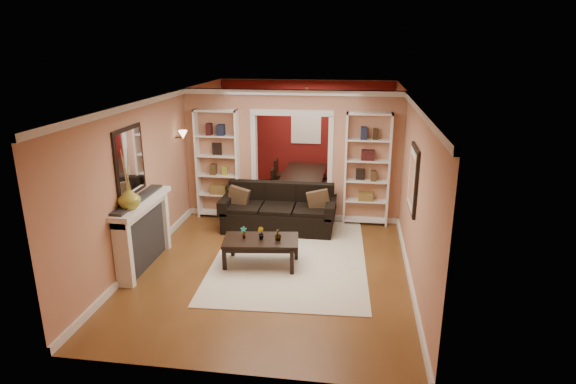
% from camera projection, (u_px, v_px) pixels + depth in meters
% --- Properties ---
extents(floor, '(8.00, 8.00, 0.00)m').
position_uv_depth(floor, '(283.00, 238.00, 9.25)').
color(floor, brown).
rests_on(floor, ground).
extents(ceiling, '(8.00, 8.00, 0.00)m').
position_uv_depth(ceiling, '(283.00, 96.00, 8.44)').
color(ceiling, white).
rests_on(ceiling, ground).
extents(wall_back, '(8.00, 0.00, 8.00)m').
position_uv_depth(wall_back, '(306.00, 132.00, 12.63)').
color(wall_back, tan).
rests_on(wall_back, ground).
extents(wall_front, '(8.00, 0.00, 8.00)m').
position_uv_depth(wall_front, '(226.00, 266.00, 5.07)').
color(wall_front, tan).
rests_on(wall_front, ground).
extents(wall_left, '(0.00, 8.00, 8.00)m').
position_uv_depth(wall_left, '(167.00, 166.00, 9.15)').
color(wall_left, tan).
rests_on(wall_left, ground).
extents(wall_right, '(0.00, 8.00, 8.00)m').
position_uv_depth(wall_right, '(408.00, 175.00, 8.54)').
color(wall_right, tan).
rests_on(wall_right, ground).
extents(partition_wall, '(4.50, 0.15, 2.70)m').
position_uv_depth(partition_wall, '(292.00, 156.00, 9.98)').
color(partition_wall, tan).
rests_on(partition_wall, floor).
extents(red_back_panel, '(4.44, 0.04, 2.64)m').
position_uv_depth(red_back_panel, '(306.00, 133.00, 12.61)').
color(red_back_panel, maroon).
rests_on(red_back_panel, floor).
extents(dining_window, '(0.78, 0.03, 0.98)m').
position_uv_depth(dining_window, '(306.00, 125.00, 12.50)').
color(dining_window, '#8CA5CC').
rests_on(dining_window, wall_back).
extents(area_rug, '(2.75, 3.74, 0.01)m').
position_uv_depth(area_rug, '(290.00, 257.00, 8.42)').
color(area_rug, silver).
rests_on(area_rug, floor).
extents(sofa, '(2.27, 0.98, 0.89)m').
position_uv_depth(sofa, '(278.00, 208.00, 9.57)').
color(sofa, black).
rests_on(sofa, floor).
extents(pillow_left, '(0.42, 0.18, 0.41)m').
position_uv_depth(pillow_left, '(239.00, 198.00, 9.60)').
color(pillow_left, brown).
rests_on(pillow_left, sofa).
extents(pillow_right, '(0.43, 0.17, 0.42)m').
position_uv_depth(pillow_right, '(319.00, 201.00, 9.38)').
color(pillow_right, brown).
rests_on(pillow_right, sofa).
extents(coffee_table, '(1.32, 0.82, 0.47)m').
position_uv_depth(coffee_table, '(261.00, 252.00, 8.07)').
color(coffee_table, black).
rests_on(coffee_table, floor).
extents(plant_left, '(0.12, 0.10, 0.20)m').
position_uv_depth(plant_left, '(244.00, 232.00, 8.01)').
color(plant_left, '#336626').
rests_on(plant_left, coffee_table).
extents(plant_center, '(0.14, 0.14, 0.20)m').
position_uv_depth(plant_center, '(261.00, 233.00, 7.97)').
color(plant_center, '#336626').
rests_on(plant_center, coffee_table).
extents(plant_right, '(0.14, 0.14, 0.20)m').
position_uv_depth(plant_right, '(278.00, 234.00, 7.93)').
color(plant_right, '#336626').
rests_on(plant_right, coffee_table).
extents(bookshelf_left, '(0.90, 0.30, 2.30)m').
position_uv_depth(bookshelf_left, '(218.00, 165.00, 10.09)').
color(bookshelf_left, white).
rests_on(bookshelf_left, floor).
extents(bookshelf_right, '(0.90, 0.30, 2.30)m').
position_uv_depth(bookshelf_right, '(367.00, 170.00, 9.67)').
color(bookshelf_right, white).
rests_on(bookshelf_right, floor).
extents(fireplace, '(0.32, 1.70, 1.16)m').
position_uv_depth(fireplace, '(145.00, 234.00, 7.94)').
color(fireplace, white).
rests_on(fireplace, floor).
extents(vase, '(0.42, 0.42, 0.36)m').
position_uv_depth(vase, '(129.00, 198.00, 7.33)').
color(vase, olive).
rests_on(vase, fireplace).
extents(mirror, '(0.03, 0.95, 1.10)m').
position_uv_depth(mirror, '(130.00, 162.00, 7.60)').
color(mirror, silver).
rests_on(mirror, wall_left).
extents(wall_sconce, '(0.18, 0.18, 0.22)m').
position_uv_depth(wall_sconce, '(180.00, 136.00, 9.51)').
color(wall_sconce, '#FFE0A5').
rests_on(wall_sconce, wall_left).
extents(framed_art, '(0.04, 0.85, 1.05)m').
position_uv_depth(framed_art, '(413.00, 179.00, 7.54)').
color(framed_art, black).
rests_on(framed_art, wall_right).
extents(dining_table, '(1.77, 0.99, 0.62)m').
position_uv_depth(dining_table, '(306.00, 184.00, 11.71)').
color(dining_table, black).
rests_on(dining_table, floor).
extents(dining_chair_nw, '(0.40, 0.40, 0.75)m').
position_uv_depth(dining_chair_nw, '(281.00, 184.00, 11.48)').
color(dining_chair_nw, black).
rests_on(dining_chair_nw, floor).
extents(dining_chair_ne, '(0.52, 0.52, 0.83)m').
position_uv_depth(dining_chair_ne, '(327.00, 184.00, 11.32)').
color(dining_chair_ne, black).
rests_on(dining_chair_ne, floor).
extents(dining_chair_sw, '(0.44, 0.44, 0.85)m').
position_uv_depth(dining_chair_sw, '(285.00, 175.00, 12.04)').
color(dining_chair_sw, black).
rests_on(dining_chair_sw, floor).
extents(dining_chair_se, '(0.54, 0.54, 0.83)m').
position_uv_depth(dining_chair_se, '(329.00, 177.00, 11.89)').
color(dining_chair_se, black).
rests_on(dining_chair_se, floor).
extents(chandelier, '(0.50, 0.50, 0.30)m').
position_uv_depth(chandelier, '(301.00, 113.00, 11.20)').
color(chandelier, '#362818').
rests_on(chandelier, ceiling).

